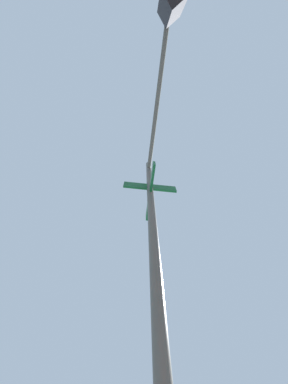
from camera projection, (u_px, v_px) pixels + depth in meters
traffic_signal_near at (161, 121)px, 2.67m from camera, size 2.70×2.46×6.24m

